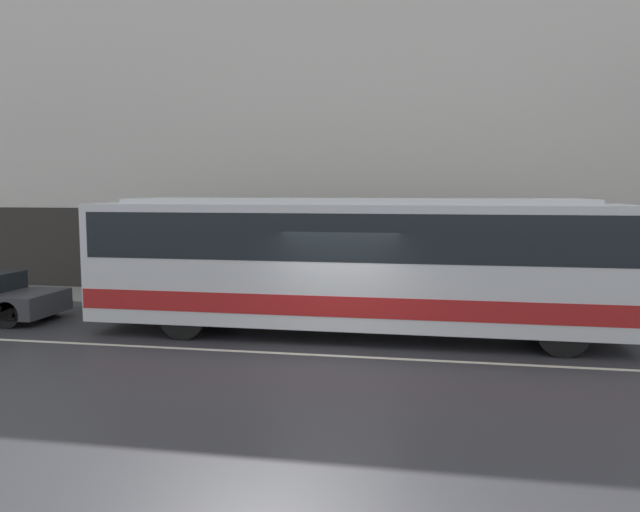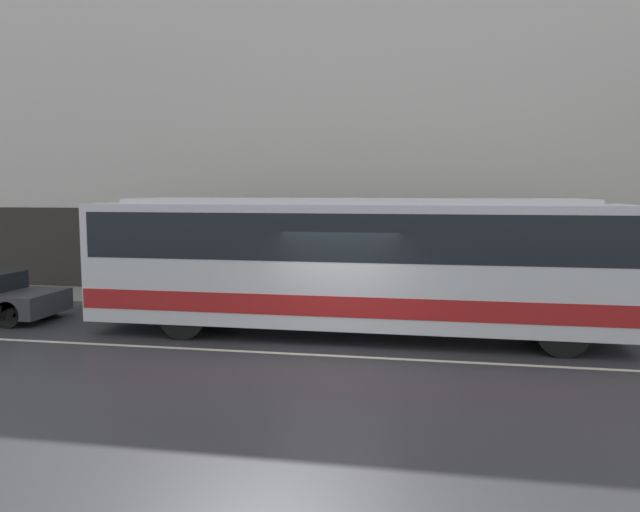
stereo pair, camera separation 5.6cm
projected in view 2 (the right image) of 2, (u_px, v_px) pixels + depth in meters
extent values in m
plane|color=#333338|center=(334.00, 356.00, 12.77)|extent=(60.00, 60.00, 0.00)
cube|color=gray|center=(364.00, 305.00, 17.93)|extent=(60.00, 2.58, 0.15)
cube|color=silver|center=(371.00, 88.00, 18.67)|extent=(60.00, 0.30, 12.86)
cube|color=#2D2B28|center=(369.00, 255.00, 19.04)|extent=(60.00, 0.06, 2.80)
cube|color=beige|center=(334.00, 356.00, 12.77)|extent=(54.00, 0.14, 0.01)
cube|color=silver|center=(351.00, 262.00, 14.47)|extent=(12.21, 2.57, 2.72)
cube|color=#B21E1E|center=(351.00, 297.00, 14.55)|extent=(12.15, 2.60, 0.45)
cube|color=black|center=(352.00, 234.00, 14.40)|extent=(11.84, 2.59, 1.03)
cube|color=orange|center=(634.00, 214.00, 13.23)|extent=(0.12, 1.93, 0.28)
cube|color=silver|center=(352.00, 201.00, 14.32)|extent=(10.38, 2.19, 0.12)
cylinder|color=black|center=(563.00, 331.00, 12.66)|extent=(1.08, 0.28, 1.08)
cylinder|color=black|center=(545.00, 310.00, 14.86)|extent=(1.08, 0.28, 1.08)
cylinder|color=black|center=(183.00, 316.00, 14.17)|extent=(1.08, 0.28, 1.08)
cylinder|color=black|center=(217.00, 299.00, 16.37)|extent=(1.08, 0.28, 1.08)
cylinder|color=black|center=(9.00, 314.00, 15.36)|extent=(0.67, 0.20, 0.67)
cylinder|color=black|center=(50.00, 303.00, 16.96)|extent=(0.67, 0.20, 0.67)
cylinder|color=#333338|center=(285.00, 278.00, 17.85)|extent=(0.36, 0.36, 1.43)
sphere|color=tan|center=(285.00, 249.00, 17.77)|extent=(0.26, 0.26, 0.26)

